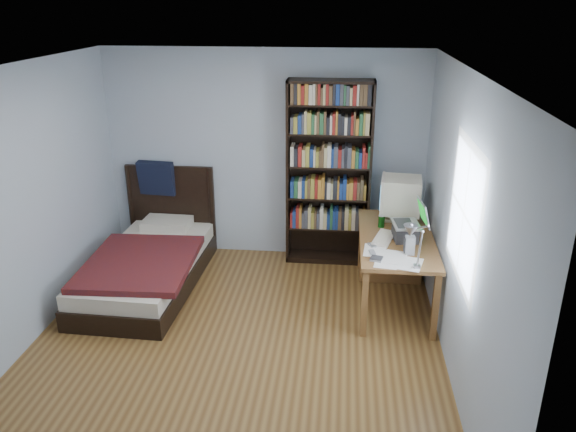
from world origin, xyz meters
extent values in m
plane|color=brown|center=(0.00, 0.00, 0.00)|extent=(4.20, 4.20, 0.00)
plane|color=white|center=(0.00, 0.00, 2.50)|extent=(4.20, 4.20, 0.00)
cube|color=#A3B5BF|center=(0.00, 2.10, 1.25)|extent=(3.80, 0.04, 2.50)
cube|color=#A3B5BF|center=(0.00, -2.10, 1.25)|extent=(3.80, 0.04, 2.50)
cube|color=#A3B5BF|center=(-1.90, 0.00, 1.25)|extent=(0.04, 4.20, 2.50)
cube|color=#A3B5BF|center=(1.90, 0.00, 1.25)|extent=(0.04, 4.20, 2.50)
cube|color=white|center=(1.89, -0.15, 1.45)|extent=(0.01, 1.14, 1.14)
cube|color=white|center=(1.88, -0.15, 1.45)|extent=(0.01, 1.00, 1.00)
cube|color=brown|center=(1.50, 1.02, 0.71)|extent=(0.75, 1.54, 0.04)
cube|color=brown|center=(1.18, 0.30, 0.34)|extent=(0.06, 0.06, 0.69)
cube|color=brown|center=(1.83, 0.30, 0.34)|extent=(0.06, 0.06, 0.69)
cube|color=brown|center=(1.18, 1.74, 0.34)|extent=(0.06, 0.06, 0.69)
cube|color=brown|center=(1.83, 1.74, 0.34)|extent=(0.06, 0.06, 0.69)
cube|color=brown|center=(1.50, 1.57, 0.34)|extent=(0.69, 0.40, 0.68)
cube|color=beige|center=(1.54, 1.50, 0.75)|extent=(0.28, 0.25, 0.03)
cylinder|color=beige|center=(1.54, 1.50, 0.79)|extent=(0.10, 0.10, 0.06)
cube|color=beige|center=(1.57, 1.50, 1.01)|extent=(0.44, 0.42, 0.39)
cube|color=beige|center=(1.37, 1.50, 1.01)|extent=(0.07, 0.41, 0.41)
cube|color=#3E9DE0|center=(1.35, 1.50, 1.01)|extent=(0.04, 0.30, 0.26)
cube|color=#2D2D30|center=(1.58, 0.96, 0.81)|extent=(0.26, 0.30, 0.16)
cube|color=silver|center=(1.58, 0.96, 0.90)|extent=(0.30, 0.37, 0.02)
cube|color=#2D2D30|center=(1.56, 0.96, 0.91)|extent=(0.20, 0.29, 0.00)
cube|color=silver|center=(1.74, 0.96, 1.03)|extent=(0.12, 0.35, 0.25)
cube|color=#0CBF26|center=(1.73, 0.96, 1.03)|extent=(0.09, 0.29, 0.19)
cube|color=#99999E|center=(1.63, 0.30, 0.75)|extent=(0.06, 0.05, 0.04)
cylinder|color=#99999E|center=(1.63, 0.24, 0.96)|extent=(0.02, 0.14, 0.38)
cylinder|color=#99999E|center=(1.56, 0.03, 1.23)|extent=(0.16, 0.31, 0.19)
cone|color=#99999E|center=(1.49, -0.12, 1.27)|extent=(0.12, 0.12, 0.10)
cube|color=beige|center=(1.37, 0.93, 0.74)|extent=(0.27, 0.44, 0.04)
cube|color=gray|center=(1.59, 0.62, 0.82)|extent=(0.09, 0.09, 0.18)
cylinder|color=#073407|center=(1.36, 1.27, 0.79)|extent=(0.07, 0.07, 0.13)
ellipsoid|color=silver|center=(1.51, 1.29, 0.75)|extent=(0.07, 0.12, 0.04)
cube|color=silver|center=(1.25, 0.75, 0.74)|extent=(0.10, 0.12, 0.02)
cube|color=gray|center=(1.24, 0.58, 0.74)|extent=(0.07, 0.11, 0.02)
cube|color=gray|center=(1.27, 0.44, 0.74)|extent=(0.13, 0.13, 0.02)
cube|color=black|center=(0.29, 1.94, 1.09)|extent=(0.03, 0.30, 2.18)
cube|color=black|center=(1.24, 1.94, 1.09)|extent=(0.03, 0.30, 2.18)
cube|color=black|center=(0.77, 1.94, 2.16)|extent=(0.98, 0.30, 0.03)
cube|color=black|center=(0.77, 1.94, 0.03)|extent=(0.98, 0.30, 0.06)
cube|color=black|center=(0.77, 2.08, 1.09)|extent=(0.98, 0.02, 2.18)
cube|color=olive|center=(0.77, 1.92, 1.12)|extent=(0.90, 0.22, 1.98)
cube|color=black|center=(-1.19, 1.05, 0.11)|extent=(1.10, 2.10, 0.22)
cube|color=beige|center=(-1.19, 1.05, 0.30)|extent=(1.06, 2.04, 0.16)
cube|color=maroon|center=(-1.16, 0.79, 0.41)|extent=(1.15, 1.39, 0.07)
cube|color=beige|center=(-1.19, 1.83, 0.43)|extent=(0.58, 0.38, 0.12)
cube|color=black|center=(-1.19, 2.06, 0.55)|extent=(1.09, 0.05, 1.10)
cylinder|color=black|center=(-1.70, 2.04, 0.55)|extent=(0.06, 0.06, 1.10)
cylinder|color=black|center=(-0.67, 2.04, 0.55)|extent=(0.06, 0.06, 1.10)
cube|color=black|center=(-1.34, 2.03, 0.95)|extent=(0.46, 0.20, 0.43)
camera|label=1|loc=(0.94, -4.34, 3.02)|focal=35.00mm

